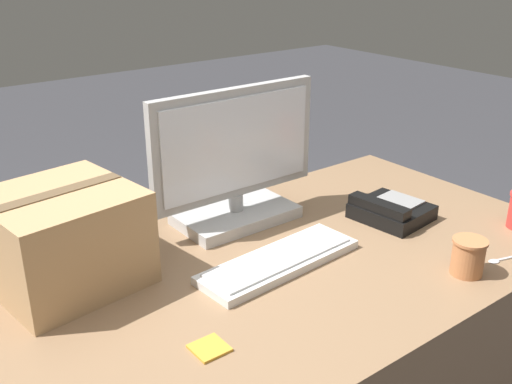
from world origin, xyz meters
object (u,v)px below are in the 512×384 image
object	(u,v)px
keyboard	(279,261)
cardboard_box	(63,238)
sticky_note_pad	(209,348)
desk_phone	(390,211)
paper_cup_left	(468,257)
spoon	(504,259)
monitor	(236,167)

from	to	relation	value
keyboard	cardboard_box	xyz separation A→B (m)	(-0.46, 0.26, 0.11)
keyboard	sticky_note_pad	distance (m)	0.38
desk_phone	cardboard_box	bearing A→B (deg)	158.64
paper_cup_left	spoon	xyz separation A→B (m)	(0.14, -0.02, -0.05)
monitor	cardboard_box	bearing A→B (deg)	-176.56
keyboard	desk_phone	bearing A→B (deg)	-2.03
keyboard	sticky_note_pad	xyz separation A→B (m)	(-0.34, -0.18, -0.01)
desk_phone	paper_cup_left	world-z (taller)	paper_cup_left
cardboard_box	sticky_note_pad	distance (m)	0.47
paper_cup_left	keyboard	bearing A→B (deg)	137.42
desk_phone	cardboard_box	size ratio (longest dim) A/B	0.61
keyboard	desk_phone	size ratio (longest dim) A/B	2.08
keyboard	cardboard_box	size ratio (longest dim) A/B	1.27
desk_phone	paper_cup_left	size ratio (longest dim) A/B	2.35
desk_phone	monitor	bearing A→B (deg)	137.50
desk_phone	sticky_note_pad	size ratio (longest dim) A/B	3.16
monitor	spoon	world-z (taller)	monitor
keyboard	cardboard_box	distance (m)	0.54
monitor	paper_cup_left	distance (m)	0.68
monitor	cardboard_box	world-z (taller)	monitor
sticky_note_pad	spoon	bearing A→B (deg)	-10.82
sticky_note_pad	paper_cup_left	bearing A→B (deg)	-11.46
paper_cup_left	sticky_note_pad	bearing A→B (deg)	168.54
paper_cup_left	spoon	bearing A→B (deg)	-7.68
spoon	monitor	bearing A→B (deg)	-39.97
paper_cup_left	sticky_note_pad	xyz separation A→B (m)	(-0.69, 0.14, -0.05)
spoon	sticky_note_pad	xyz separation A→B (m)	(-0.83, 0.16, 0.00)
cardboard_box	sticky_note_pad	bearing A→B (deg)	-73.73
keyboard	spoon	size ratio (longest dim) A/B	3.26
cardboard_box	monitor	bearing A→B (deg)	3.44
sticky_note_pad	keyboard	bearing A→B (deg)	28.35
monitor	desk_phone	xyz separation A→B (m)	(0.38, -0.27, -0.14)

